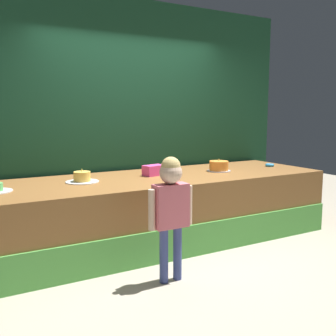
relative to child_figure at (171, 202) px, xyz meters
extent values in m
plane|color=#ADA38E|center=(0.42, 0.41, -0.73)|extent=(12.00, 12.00, 0.00)
cube|color=brown|center=(0.42, 1.04, -0.34)|extent=(4.12, 1.28, 0.77)
cube|color=#59B24C|center=(0.42, 0.40, -0.56)|extent=(4.12, 0.02, 0.35)
cube|color=#19472D|center=(0.42, 1.78, 0.73)|extent=(4.67, 0.08, 2.93)
cylinder|color=#3F4C8C|center=(-0.07, 0.00, -0.48)|extent=(0.08, 0.08, 0.50)
cylinder|color=#3F4C8C|center=(0.07, 0.00, -0.48)|extent=(0.08, 0.08, 0.50)
cube|color=#D86672|center=(0.00, 0.00, -0.03)|extent=(0.31, 0.14, 0.39)
cylinder|color=beige|center=(-0.19, 0.00, -0.05)|extent=(0.06, 0.06, 0.36)
cylinder|color=beige|center=(0.19, 0.00, -0.05)|extent=(0.06, 0.06, 0.36)
sphere|color=beige|center=(0.00, 0.00, 0.26)|extent=(0.20, 0.20, 0.20)
sphere|color=tan|center=(0.00, 0.00, 0.32)|extent=(0.17, 0.17, 0.17)
cube|color=#F7489C|center=(0.42, 1.14, 0.10)|extent=(0.27, 0.19, 0.12)
torus|color=#3399D8|center=(2.16, 1.04, 0.06)|extent=(0.12, 0.12, 0.04)
cylinder|color=white|center=(-0.46, 1.11, 0.05)|extent=(0.35, 0.35, 0.01)
cylinder|color=#F2BF4C|center=(-0.46, 1.11, 0.10)|extent=(0.18, 0.18, 0.10)
cone|color=#F2E566|center=(-0.46, 1.11, 0.17)|extent=(0.02, 0.02, 0.04)
cylinder|color=silver|center=(1.29, 1.04, 0.05)|extent=(0.30, 0.30, 0.01)
cylinder|color=orange|center=(1.29, 1.04, 0.11)|extent=(0.24, 0.24, 0.12)
cone|color=#F2E566|center=(1.29, 1.04, 0.19)|extent=(0.02, 0.02, 0.04)
camera|label=1|loc=(-1.65, -2.91, 0.78)|focal=41.55mm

